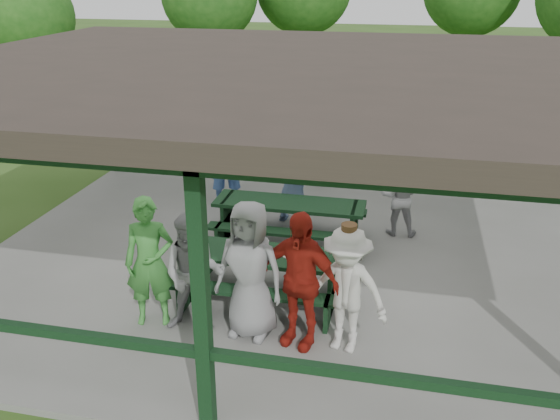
% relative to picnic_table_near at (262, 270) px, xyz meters
% --- Properties ---
extents(ground, '(90.00, 90.00, 0.00)m').
position_rel_picnic_table_near_xyz_m(ground, '(0.05, 1.20, -0.57)').
color(ground, '#2E4E18').
rests_on(ground, ground).
extents(concrete_slab, '(10.00, 8.00, 0.10)m').
position_rel_picnic_table_near_xyz_m(concrete_slab, '(0.05, 1.20, -0.52)').
color(concrete_slab, slate).
rests_on(concrete_slab, ground).
extents(pavilion_structure, '(10.60, 8.60, 3.24)m').
position_rel_picnic_table_near_xyz_m(pavilion_structure, '(0.05, 1.20, 2.60)').
color(pavilion_structure, black).
rests_on(pavilion_structure, concrete_slab).
extents(picnic_table_near, '(2.40, 1.39, 0.75)m').
position_rel_picnic_table_near_xyz_m(picnic_table_near, '(0.00, 0.00, 0.00)').
color(picnic_table_near, black).
rests_on(picnic_table_near, concrete_slab).
extents(picnic_table_far, '(2.59, 1.39, 0.75)m').
position_rel_picnic_table_near_xyz_m(picnic_table_far, '(-0.01, 2.00, 0.01)').
color(picnic_table_far, black).
rests_on(picnic_table_far, concrete_slab).
extents(table_setting, '(2.43, 0.45, 0.10)m').
position_rel_picnic_table_near_xyz_m(table_setting, '(0.15, 0.03, 0.31)').
color(table_setting, white).
rests_on(table_setting, picnic_table_near).
extents(contestant_green, '(0.75, 0.59, 1.80)m').
position_rel_picnic_table_near_xyz_m(contestant_green, '(-1.30, -0.88, 0.43)').
color(contestant_green, '#3E8F38').
rests_on(contestant_green, concrete_slab).
extents(contestant_grey_left, '(0.88, 0.73, 1.65)m').
position_rel_picnic_table_near_xyz_m(contestant_grey_left, '(-0.68, -0.93, 0.36)').
color(contestant_grey_left, gray).
rests_on(contestant_grey_left, concrete_slab).
extents(contestant_grey_mid, '(0.98, 0.71, 1.86)m').
position_rel_picnic_table_near_xyz_m(contestant_grey_mid, '(0.06, -0.86, 0.46)').
color(contestant_grey_mid, gray).
rests_on(contestant_grey_mid, concrete_slab).
extents(contestant_red, '(1.15, 0.74, 1.82)m').
position_rel_picnic_table_near_xyz_m(contestant_red, '(0.71, -0.93, 0.44)').
color(contestant_red, maroon).
rests_on(contestant_red, concrete_slab).
extents(contestant_white_fedora, '(1.19, 0.84, 1.72)m').
position_rel_picnic_table_near_xyz_m(contestant_white_fedora, '(1.30, -0.93, 0.37)').
color(contestant_white_fedora, silver).
rests_on(contestant_white_fedora, concrete_slab).
extents(spectator_lblue, '(1.59, 1.01, 1.64)m').
position_rel_picnic_table_near_xyz_m(spectator_lblue, '(-0.12, 2.91, 0.35)').
color(spectator_lblue, '#7B99BF').
rests_on(spectator_lblue, concrete_slab).
extents(spectator_blue, '(0.84, 0.71, 1.95)m').
position_rel_picnic_table_near_xyz_m(spectator_blue, '(-1.61, 3.45, 0.51)').
color(spectator_blue, '#4164A9').
rests_on(spectator_blue, concrete_slab).
extents(spectator_grey, '(0.70, 0.55, 1.44)m').
position_rel_picnic_table_near_xyz_m(spectator_grey, '(1.83, 2.76, 0.25)').
color(spectator_grey, gray).
rests_on(spectator_grey, concrete_slab).
extents(pickup_truck, '(6.44, 4.83, 1.63)m').
position_rel_picnic_table_near_xyz_m(pickup_truck, '(1.77, 9.64, 0.24)').
color(pickup_truck, silver).
rests_on(pickup_truck, ground).
extents(farm_trailer, '(3.85, 2.51, 1.35)m').
position_rel_picnic_table_near_xyz_m(farm_trailer, '(-3.82, 9.10, 0.10)').
color(farm_trailer, '#1A4990').
rests_on(farm_trailer, ground).
extents(tree_edge_left, '(2.94, 2.94, 4.60)m').
position_rel_picnic_table_near_xyz_m(tree_edge_left, '(-10.29, 10.36, 2.54)').
color(tree_edge_left, '#372216').
rests_on(tree_edge_left, ground).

